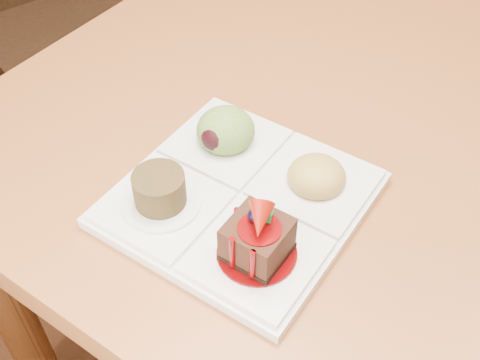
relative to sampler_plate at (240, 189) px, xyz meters
The scene contains 2 objects.
ground 1.05m from the sampler_plate, 80.01° to the left, with size 6.00×6.00×0.00m, color #583019.
sampler_plate is the anchor object (origin of this frame).
Camera 1 is at (0.11, -1.04, 1.21)m, focal length 45.00 mm.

